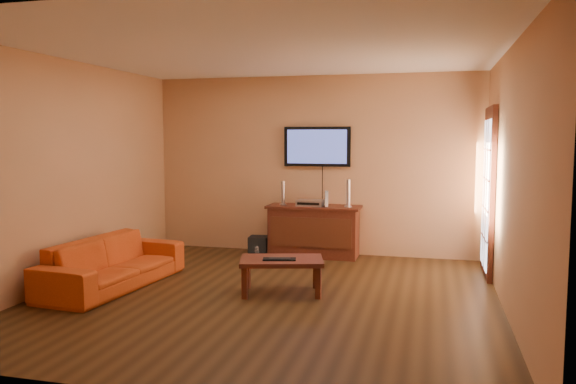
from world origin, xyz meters
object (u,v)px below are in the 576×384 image
(av_receiver, at_px, (310,203))
(subwoofer, at_px, (259,245))
(sofa, at_px, (113,255))
(keyboard, at_px, (279,259))
(bottle, at_px, (257,252))
(coffee_table, at_px, (282,264))
(media_console, at_px, (314,231))
(speaker_left, at_px, (283,194))
(game_console, at_px, (327,199))
(television, at_px, (317,147))
(speaker_right, at_px, (348,194))

(av_receiver, xyz_separation_m, subwoofer, (-0.78, -0.08, -0.67))
(sofa, distance_m, keyboard, 2.02)
(bottle, bearing_deg, keyboard, -65.06)
(coffee_table, height_order, subwoofer, coffee_table)
(media_console, height_order, bottle, media_console)
(speaker_left, xyz_separation_m, keyboard, (0.52, -2.12, -0.51))
(media_console, xyz_separation_m, game_console, (0.19, -0.01, 0.49))
(keyboard, bearing_deg, game_console, 86.19)
(sofa, xyz_separation_m, av_receiver, (1.91, 2.25, 0.42))
(speaker_left, relative_size, keyboard, 0.92)
(game_console, distance_m, subwoofer, 1.26)
(speaker_left, relative_size, bottle, 1.93)
(television, relative_size, speaker_left, 2.82)
(sofa, bearing_deg, speaker_right, -42.45)
(subwoofer, distance_m, keyboard, 2.23)
(game_console, bearing_deg, television, 117.63)
(television, bearing_deg, subwoofer, -158.70)
(subwoofer, relative_size, bottle, 1.50)
(television, height_order, keyboard, television)
(subwoofer, distance_m, bottle, 0.26)
(subwoofer, bearing_deg, av_receiver, 0.86)
(coffee_table, bearing_deg, speaker_right, 77.28)
(keyboard, bearing_deg, bottle, 114.94)
(bottle, bearing_deg, speaker_right, 13.56)
(coffee_table, bearing_deg, bottle, 116.02)
(speaker_left, bearing_deg, coffee_table, -75.53)
(sofa, bearing_deg, game_console, -38.21)
(television, distance_m, bottle, 1.82)
(av_receiver, distance_m, keyboard, 2.16)
(speaker_right, distance_m, subwoofer, 1.57)
(coffee_table, xyz_separation_m, game_console, (0.14, 2.05, 0.53))
(game_console, relative_size, subwoofer, 0.80)
(television, distance_m, speaker_right, 0.90)
(game_console, bearing_deg, subwoofer, 173.17)
(coffee_table, bearing_deg, media_console, 91.60)
(media_console, xyz_separation_m, bottle, (-0.78, -0.35, -0.30))
(television, distance_m, keyboard, 2.66)
(speaker_left, xyz_separation_m, speaker_right, (0.99, -0.02, 0.02))
(coffee_table, height_order, keyboard, keyboard)
(media_console, xyz_separation_m, sofa, (-1.96, -2.27, 0.00))
(coffee_table, distance_m, subwoofer, 2.16)
(television, bearing_deg, media_console, -90.00)
(speaker_right, bearing_deg, subwoofer, -177.11)
(media_console, height_order, keyboard, media_console)
(television, height_order, coffee_table, television)
(television, height_order, av_receiver, television)
(speaker_left, bearing_deg, subwoofer, -166.73)
(game_console, bearing_deg, bottle, -172.88)
(bottle, bearing_deg, media_console, 23.92)
(sofa, bearing_deg, speaker_left, -28.02)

